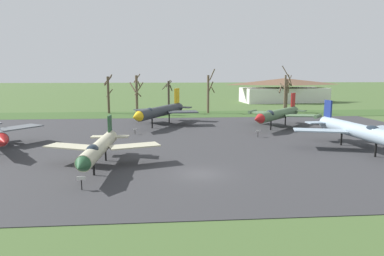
{
  "coord_description": "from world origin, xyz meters",
  "views": [
    {
      "loc": [
        -3.18,
        -29.46,
        8.78
      ],
      "look_at": [
        0.28,
        12.16,
        2.22
      ],
      "focal_mm": 32.74,
      "sensor_mm": 36.0,
      "label": 1
    }
  ],
  "objects_px": {
    "info_placard_rear_right": "(258,133)",
    "jet_fighter_front_right": "(360,131)",
    "jet_fighter_front_left": "(160,111)",
    "info_placard_front_left": "(135,131)",
    "visitor_building": "(284,91)",
    "jet_fighter_rear_right": "(278,114)",
    "jet_fighter_rear_center": "(99,148)",
    "info_placard_rear_center": "(81,181)"
  },
  "relations": [
    {
      "from": "jet_fighter_front_right",
      "to": "jet_fighter_rear_right",
      "type": "xyz_separation_m",
      "value": [
        -3.62,
        17.53,
        -0.09
      ]
    },
    {
      "from": "info_placard_rear_right",
      "to": "visitor_building",
      "type": "bearing_deg",
      "value": 67.62
    },
    {
      "from": "jet_fighter_front_left",
      "to": "visitor_building",
      "type": "relative_size",
      "value": 0.61
    },
    {
      "from": "jet_fighter_rear_center",
      "to": "jet_fighter_rear_right",
      "type": "relative_size",
      "value": 1.01
    },
    {
      "from": "jet_fighter_rear_center",
      "to": "jet_fighter_rear_right",
      "type": "xyz_separation_m",
      "value": [
        24.31,
        22.3,
        0.31
      ]
    },
    {
      "from": "info_placard_front_left",
      "to": "jet_fighter_rear_center",
      "type": "relative_size",
      "value": 0.06
    },
    {
      "from": "jet_fighter_rear_right",
      "to": "visitor_building",
      "type": "bearing_deg",
      "value": 69.76
    },
    {
      "from": "jet_fighter_rear_center",
      "to": "visitor_building",
      "type": "height_order",
      "value": "visitor_building"
    },
    {
      "from": "jet_fighter_front_left",
      "to": "jet_fighter_front_right",
      "type": "height_order",
      "value": "jet_fighter_front_left"
    },
    {
      "from": "jet_fighter_front_left",
      "to": "info_placard_rear_center",
      "type": "bearing_deg",
      "value": -100.03
    },
    {
      "from": "info_placard_rear_right",
      "to": "info_placard_front_left",
      "type": "bearing_deg",
      "value": 167.98
    },
    {
      "from": "jet_fighter_front_right",
      "to": "jet_fighter_rear_center",
      "type": "xyz_separation_m",
      "value": [
        -27.93,
        -4.77,
        -0.4
      ]
    },
    {
      "from": "visitor_building",
      "to": "jet_fighter_rear_center",
      "type": "bearing_deg",
      "value": -120.63
    },
    {
      "from": "jet_fighter_front_right",
      "to": "info_placard_rear_center",
      "type": "distance_m",
      "value": 30.27
    },
    {
      "from": "info_placard_front_left",
      "to": "jet_fighter_front_right",
      "type": "height_order",
      "value": "jet_fighter_front_right"
    },
    {
      "from": "info_placard_front_left",
      "to": "visitor_building",
      "type": "relative_size",
      "value": 0.03
    },
    {
      "from": "jet_fighter_front_left",
      "to": "jet_fighter_rear_right",
      "type": "bearing_deg",
      "value": -12.36
    },
    {
      "from": "jet_fighter_front_left",
      "to": "info_placard_rear_center",
      "type": "xyz_separation_m",
      "value": [
        -5.75,
        -32.54,
        -1.76
      ]
    },
    {
      "from": "jet_fighter_front_left",
      "to": "visitor_building",
      "type": "bearing_deg",
      "value": 50.82
    },
    {
      "from": "info_placard_rear_right",
      "to": "info_placard_rear_center",
      "type": "bearing_deg",
      "value": -133.07
    },
    {
      "from": "jet_fighter_front_right",
      "to": "info_placard_rear_center",
      "type": "height_order",
      "value": "jet_fighter_front_right"
    },
    {
      "from": "info_placard_rear_center",
      "to": "jet_fighter_rear_right",
      "type": "xyz_separation_m",
      "value": [
        24.58,
        28.42,
        1.54
      ]
    },
    {
      "from": "info_placard_rear_right",
      "to": "jet_fighter_rear_center",
      "type": "bearing_deg",
      "value": -142.69
    },
    {
      "from": "jet_fighter_rear_center",
      "to": "info_placard_rear_center",
      "type": "height_order",
      "value": "jet_fighter_rear_center"
    },
    {
      "from": "info_placard_rear_right",
      "to": "jet_fighter_front_right",
      "type": "bearing_deg",
      "value": -47.0
    },
    {
      "from": "info_placard_rear_right",
      "to": "visitor_building",
      "type": "height_order",
      "value": "visitor_building"
    },
    {
      "from": "info_placard_rear_center",
      "to": "info_placard_rear_right",
      "type": "relative_size",
      "value": 1.09
    },
    {
      "from": "jet_fighter_front_left",
      "to": "jet_fighter_rear_right",
      "type": "xyz_separation_m",
      "value": [
        18.83,
        -4.12,
        -0.21
      ]
    },
    {
      "from": "info_placard_rear_center",
      "to": "info_placard_rear_right",
      "type": "distance_m",
      "value": 28.11
    },
    {
      "from": "jet_fighter_front_right",
      "to": "info_placard_front_left",
      "type": "bearing_deg",
      "value": 152.99
    },
    {
      "from": "jet_fighter_front_left",
      "to": "info_placard_front_left",
      "type": "height_order",
      "value": "jet_fighter_front_left"
    },
    {
      "from": "jet_fighter_front_left",
      "to": "visitor_building",
      "type": "distance_m",
      "value": 58.83
    },
    {
      "from": "jet_fighter_rear_center",
      "to": "info_placard_rear_right",
      "type": "xyz_separation_m",
      "value": [
        18.93,
        14.42,
        -1.29
      ]
    },
    {
      "from": "info_placard_front_left",
      "to": "info_placard_rear_right",
      "type": "height_order",
      "value": "info_placard_rear_right"
    },
    {
      "from": "info_placard_front_left",
      "to": "visitor_building",
      "type": "xyz_separation_m",
      "value": [
        40.78,
        53.97,
        3.0
      ]
    },
    {
      "from": "jet_fighter_rear_center",
      "to": "visitor_building",
      "type": "distance_m",
      "value": 83.72
    },
    {
      "from": "info_placard_front_left",
      "to": "jet_fighter_rear_right",
      "type": "distance_m",
      "value": 22.91
    },
    {
      "from": "info_placard_front_left",
      "to": "visitor_building",
      "type": "distance_m",
      "value": 67.71
    },
    {
      "from": "jet_fighter_rear_right",
      "to": "info_placard_rear_right",
      "type": "relative_size",
      "value": 13.07
    },
    {
      "from": "info_placard_rear_center",
      "to": "jet_fighter_rear_right",
      "type": "relative_size",
      "value": 0.08
    },
    {
      "from": "info_placard_front_left",
      "to": "info_placard_rear_center",
      "type": "bearing_deg",
      "value": -95.04
    },
    {
      "from": "jet_fighter_front_right",
      "to": "info_placard_rear_right",
      "type": "relative_size",
      "value": 16.32
    }
  ]
}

